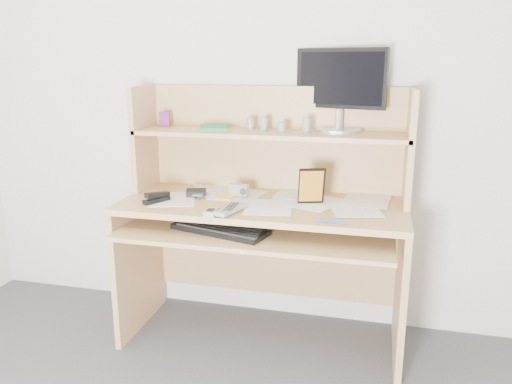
% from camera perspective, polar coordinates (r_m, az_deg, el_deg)
% --- Properties ---
extents(back_wall, '(3.60, 0.04, 2.50)m').
position_cam_1_polar(back_wall, '(2.68, 2.33, 10.99)').
color(back_wall, silver).
rests_on(back_wall, floor).
extents(desk, '(1.40, 0.70, 1.30)m').
position_cam_1_polar(desk, '(2.55, 1.12, -1.91)').
color(desk, tan).
rests_on(desk, floor).
extents(paper_clutter, '(1.32, 0.54, 0.01)m').
position_cam_1_polar(paper_clutter, '(2.46, 0.71, -1.12)').
color(paper_clutter, silver).
rests_on(paper_clutter, desk).
extents(keyboard, '(0.49, 0.28, 0.03)m').
position_cam_1_polar(keyboard, '(2.34, -4.14, -4.19)').
color(keyboard, black).
rests_on(keyboard, desk).
extents(tv_remote, '(0.11, 0.20, 0.02)m').
position_cam_1_polar(tv_remote, '(2.29, -2.87, -1.99)').
color(tv_remote, gray).
rests_on(tv_remote, paper_clutter).
extents(flip_phone, '(0.05, 0.10, 0.02)m').
position_cam_1_polar(flip_phone, '(2.26, -5.11, -2.18)').
color(flip_phone, silver).
rests_on(flip_phone, paper_clutter).
extents(stapler, '(0.10, 0.14, 0.04)m').
position_cam_1_polar(stapler, '(2.50, -11.31, -0.55)').
color(stapler, black).
rests_on(stapler, paper_clutter).
extents(wallet, '(0.12, 0.11, 0.03)m').
position_cam_1_polar(wallet, '(2.59, -6.86, -0.03)').
color(wallet, black).
rests_on(wallet, paper_clutter).
extents(sticky_note_pad, '(0.08, 0.08, 0.01)m').
position_cam_1_polar(sticky_note_pad, '(2.52, -3.57, -0.66)').
color(sticky_note_pad, yellow).
rests_on(sticky_note_pad, desk).
extents(digital_camera, '(0.10, 0.05, 0.06)m').
position_cam_1_polar(digital_camera, '(2.55, -1.94, 0.22)').
color(digital_camera, '#BBBBBD').
rests_on(digital_camera, paper_clutter).
extents(game_case, '(0.12, 0.05, 0.18)m').
position_cam_1_polar(game_case, '(2.40, 6.36, 0.70)').
color(game_case, black).
rests_on(game_case, paper_clutter).
extents(blue_pen, '(0.14, 0.02, 0.01)m').
position_cam_1_polar(blue_pen, '(2.15, 8.60, -3.36)').
color(blue_pen, blue).
rests_on(blue_pen, paper_clutter).
extents(card_box, '(0.06, 0.03, 0.08)m').
position_cam_1_polar(card_box, '(2.75, -10.42, 8.15)').
color(card_box, maroon).
rests_on(card_box, desk).
extents(shelf_book, '(0.19, 0.23, 0.02)m').
position_cam_1_polar(shelf_book, '(2.60, -4.84, 7.30)').
color(shelf_book, '#2F7750').
rests_on(shelf_book, desk).
extents(chip_stack_a, '(0.05, 0.05, 0.06)m').
position_cam_1_polar(chip_stack_a, '(2.59, -0.63, 7.78)').
color(chip_stack_a, black).
rests_on(chip_stack_a, desk).
extents(chip_stack_b, '(0.05, 0.05, 0.07)m').
position_cam_1_polar(chip_stack_b, '(2.55, 0.92, 7.75)').
color(chip_stack_b, white).
rests_on(chip_stack_b, desk).
extents(chip_stack_c, '(0.05, 0.05, 0.05)m').
position_cam_1_polar(chip_stack_c, '(2.49, 2.95, 7.38)').
color(chip_stack_c, black).
rests_on(chip_stack_c, desk).
extents(chip_stack_d, '(0.05, 0.05, 0.07)m').
position_cam_1_polar(chip_stack_d, '(2.50, 5.82, 7.62)').
color(chip_stack_d, silver).
rests_on(chip_stack_d, desk).
extents(monitor, '(0.46, 0.24, 0.41)m').
position_cam_1_polar(monitor, '(2.56, 9.60, 11.71)').
color(monitor, silver).
rests_on(monitor, desk).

